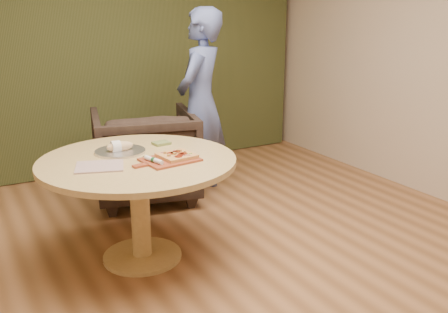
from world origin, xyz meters
TOP-DOWN VIEW (x-y plane):
  - room_shell at (0.00, 0.00)m, footprint 5.04×6.04m
  - curtain at (0.00, 2.90)m, footprint 4.80×0.14m
  - pedestal_table at (-0.36, 0.72)m, footprint 1.34×1.34m
  - pizza_paddle at (-0.20, 0.56)m, footprint 0.46×0.32m
  - flatbread_pizza at (-0.14, 0.57)m, footprint 0.25×0.25m
  - cutlery_roll at (-0.31, 0.54)m, footprint 0.08×0.20m
  - newspaper at (-0.64, 0.66)m, footprint 0.36×0.33m
  - serving_tray at (-0.42, 0.92)m, footprint 0.36×0.36m
  - bread_roll at (-0.42, 0.92)m, footprint 0.19×0.09m
  - green_packet at (-0.08, 0.97)m, footprint 0.13×0.11m
  - armchair at (0.10, 1.84)m, footprint 1.07×1.03m
  - person_standing at (0.64, 1.73)m, footprint 0.76×0.74m

SIDE VIEW (x-z plane):
  - armchair at x=0.10m, z-range 0.00..0.93m
  - pedestal_table at x=-0.36m, z-range 0.23..0.98m
  - newspaper at x=-0.64m, z-range 0.75..0.76m
  - serving_tray at x=-0.42m, z-range 0.75..0.77m
  - pizza_paddle at x=-0.20m, z-range 0.75..0.77m
  - green_packet at x=-0.08m, z-range 0.75..0.77m
  - flatbread_pizza at x=-0.14m, z-range 0.76..0.80m
  - cutlery_roll at x=-0.31m, z-range 0.76..0.80m
  - bread_roll at x=-0.42m, z-range 0.75..0.84m
  - person_standing at x=0.64m, z-range 0.00..1.75m
  - room_shell at x=0.00m, z-range -0.02..2.82m
  - curtain at x=0.00m, z-range 0.01..2.79m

